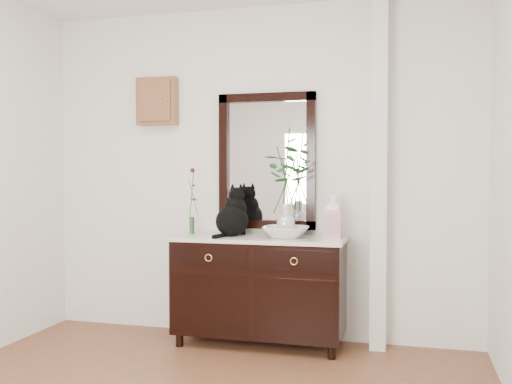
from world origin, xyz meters
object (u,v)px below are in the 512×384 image
(sideboard, at_px, (259,285))
(lotus_bowl, at_px, (286,232))
(ginger_jar, at_px, (333,215))
(cat, at_px, (232,211))

(sideboard, bearing_deg, lotus_bowl, -4.87)
(ginger_jar, bearing_deg, sideboard, -176.46)
(lotus_bowl, bearing_deg, ginger_jar, 8.55)
(sideboard, relative_size, lotus_bowl, 3.77)
(sideboard, distance_m, ginger_jar, 0.79)
(sideboard, bearing_deg, cat, -179.99)
(cat, relative_size, lotus_bowl, 1.11)
(sideboard, height_order, ginger_jar, ginger_jar)
(sideboard, height_order, cat, cat)
(cat, xyz_separation_m, ginger_jar, (0.79, 0.04, -0.02))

